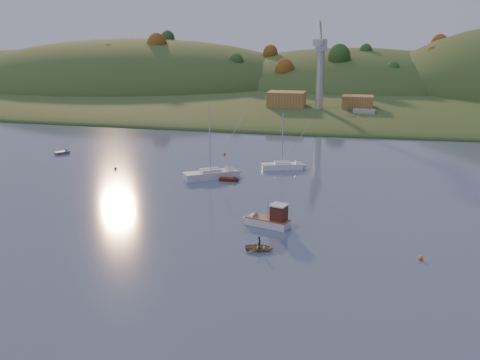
% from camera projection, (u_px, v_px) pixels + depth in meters
% --- Properties ---
extents(ground, '(500.00, 500.00, 0.00)m').
position_uv_depth(ground, '(184.00, 329.00, 45.09)').
color(ground, '#3D4B64').
rests_on(ground, ground).
extents(far_shore, '(620.00, 220.00, 1.50)m').
position_uv_depth(far_shore, '(332.00, 84.00, 261.62)').
color(far_shore, '#2E461C').
rests_on(far_shore, ground).
extents(shore_slope, '(640.00, 150.00, 7.00)m').
position_uv_depth(shore_slope, '(322.00, 100.00, 200.43)').
color(shore_slope, '#2E461C').
rests_on(shore_slope, ground).
extents(hill_left_far, '(120.00, 100.00, 32.00)m').
position_uv_depth(hill_left_far, '(23.00, 81.00, 280.88)').
color(hill_left_far, '#2E461C').
rests_on(hill_left_far, ground).
extents(hill_left, '(170.00, 140.00, 44.00)m').
position_uv_depth(hill_left, '(136.00, 86.00, 252.15)').
color(hill_left, '#2E461C').
rests_on(hill_left, ground).
extents(hill_center, '(140.00, 120.00, 36.00)m').
position_uv_depth(hill_center, '(352.00, 89.00, 240.70)').
color(hill_center, '#2E461C').
rests_on(hill_center, ground).
extents(hillside_trees, '(280.00, 50.00, 32.00)m').
position_uv_depth(hillside_trees, '(326.00, 94.00, 219.25)').
color(hillside_trees, '#204619').
rests_on(hillside_trees, ground).
extents(wharf, '(42.00, 16.00, 2.40)m').
position_uv_depth(wharf, '(329.00, 113.00, 158.58)').
color(wharf, slate).
rests_on(wharf, ground).
extents(shed_west, '(11.00, 8.00, 4.80)m').
position_uv_depth(shed_west, '(287.00, 100.00, 161.28)').
color(shed_west, olive).
rests_on(shed_west, wharf).
extents(shed_east, '(9.00, 7.00, 4.00)m').
position_uv_depth(shed_east, '(357.00, 102.00, 157.95)').
color(shed_east, olive).
rests_on(shed_east, wharf).
extents(dock_crane, '(3.20, 28.00, 20.30)m').
position_uv_depth(dock_crane, '(320.00, 59.00, 151.58)').
color(dock_crane, '#B7B7BC').
rests_on(dock_crane, wharf).
extents(fishing_boat, '(6.97, 4.05, 4.25)m').
position_uv_depth(fishing_boat, '(265.00, 219.00, 69.25)').
color(fishing_boat, silver).
rests_on(fishing_boat, ground).
extents(sailboat_near, '(9.02, 7.38, 12.59)m').
position_uv_depth(sailboat_near, '(210.00, 174.00, 91.76)').
color(sailboat_near, silver).
rests_on(sailboat_near, ground).
extents(sailboat_far, '(7.75, 4.39, 10.30)m').
position_uv_depth(sailboat_far, '(282.00, 165.00, 98.24)').
color(sailboat_far, white).
rests_on(sailboat_far, ground).
extents(canoe, '(3.49, 2.67, 0.67)m').
position_uv_depth(canoe, '(259.00, 248.00, 61.39)').
color(canoe, tan).
rests_on(canoe, ground).
extents(paddler, '(0.40, 0.57, 1.46)m').
position_uv_depth(paddler, '(259.00, 244.00, 61.29)').
color(paddler, black).
rests_on(paddler, ground).
extents(red_tender, '(3.55, 1.24, 1.20)m').
position_uv_depth(red_tender, '(232.00, 180.00, 90.27)').
color(red_tender, '#4F170B').
rests_on(red_tender, ground).
extents(grey_dinghy, '(2.96, 3.43, 1.25)m').
position_uv_depth(grey_dinghy, '(65.00, 152.00, 111.16)').
color(grey_dinghy, '#51596B').
rests_on(grey_dinghy, ground).
extents(work_vessel, '(14.51, 6.44, 3.62)m').
position_uv_depth(work_vessel, '(364.00, 118.00, 150.04)').
color(work_vessel, slate).
rests_on(work_vessel, ground).
extents(buoy_0, '(0.50, 0.50, 0.50)m').
position_uv_depth(buoy_0, '(421.00, 258.00, 58.84)').
color(buoy_0, '#FF640D').
rests_on(buoy_0, ground).
extents(buoy_1, '(0.50, 0.50, 0.50)m').
position_uv_depth(buoy_1, '(116.00, 168.00, 97.79)').
color(buoy_1, '#FF640D').
rests_on(buoy_1, ground).
extents(buoy_2, '(0.50, 0.50, 0.50)m').
position_uv_depth(buoy_2, '(224.00, 154.00, 109.87)').
color(buoy_2, '#FF640D').
rests_on(buoy_2, ground).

